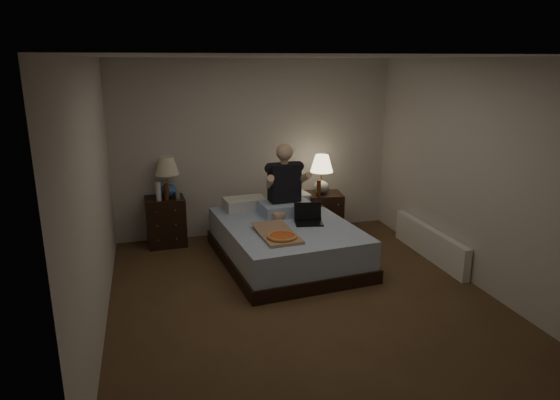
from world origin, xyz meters
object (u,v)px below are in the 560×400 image
object	(u,v)px
lamp_left	(167,177)
radiator	(430,243)
pizza_box	(282,237)
nightstand_right	(324,214)
water_bottle	(158,192)
beer_bottle_right	(319,188)
bed	(286,242)
nightstand_left	(166,221)
person	(286,180)
beer_bottle_left	(167,192)
laptop	(309,215)
lamp_right	(321,174)
soda_can	(177,195)

from	to	relation	value
lamp_left	radiator	size ratio (longest dim) A/B	0.35
lamp_left	pizza_box	xyz separation A→B (m)	(1.16, -1.60, -0.41)
nightstand_right	water_bottle	distance (m)	2.35
water_bottle	beer_bottle_right	size ratio (longest dim) A/B	1.09
water_bottle	bed	bearing A→B (deg)	-30.14
nightstand_left	nightstand_right	xyz separation A→B (m)	(2.23, -0.23, -0.02)
water_bottle	person	size ratio (longest dim) A/B	0.27
nightstand_right	beer_bottle_left	bearing A→B (deg)	-174.98
pizza_box	radiator	bearing A→B (deg)	1.73
nightstand_right	laptop	world-z (taller)	laptop
beer_bottle_left	person	world-z (taller)	person
laptop	radiator	distance (m)	1.63
beer_bottle_right	laptop	size ratio (longest dim) A/B	0.68
lamp_right	soda_can	bearing A→B (deg)	176.81
nightstand_right	beer_bottle_left	xyz separation A→B (m)	(-2.20, 0.09, 0.47)
person	nightstand_right	bearing A→B (deg)	26.07
nightstand_right	lamp_right	size ratio (longest dim) A/B	1.13
soda_can	beer_bottle_right	world-z (taller)	beer_bottle_right
soda_can	laptop	xyz separation A→B (m)	(1.53, -1.00, -0.10)
laptop	radiator	bearing A→B (deg)	-0.39
soda_can	person	xyz separation A→B (m)	(1.36, -0.52, 0.25)
lamp_right	soda_can	xyz separation A→B (m)	(-2.00, 0.11, -0.19)
soda_can	beer_bottle_right	xyz separation A→B (m)	(1.92, -0.25, 0.03)
soda_can	pizza_box	world-z (taller)	soda_can
lamp_right	water_bottle	distance (m)	2.25
nightstand_left	lamp_left	world-z (taller)	lamp_left
bed	soda_can	world-z (taller)	soda_can
water_bottle	person	bearing A→B (deg)	-17.39
soda_can	beer_bottle_left	world-z (taller)	beer_bottle_left
water_bottle	soda_can	size ratio (longest dim) A/B	2.50
bed	lamp_right	distance (m)	1.26
bed	person	bearing A→B (deg)	69.98
lamp_left	person	distance (m)	1.61
bed	nightstand_left	xyz separation A→B (m)	(-1.43, 1.01, 0.08)
bed	nightstand_right	size ratio (longest dim) A/B	3.18
person	radiator	bearing A→B (deg)	-28.20
nightstand_right	radiator	distance (m)	1.55
beer_bottle_left	pizza_box	bearing A→B (deg)	-50.94
water_bottle	lamp_right	bearing A→B (deg)	-2.30
lamp_left	beer_bottle_left	bearing A→B (deg)	-101.48
beer_bottle_right	pizza_box	xyz separation A→B (m)	(-0.87, -1.24, -0.20)
nightstand_left	lamp_left	bearing A→B (deg)	-2.58
nightstand_right	person	xyz separation A→B (m)	(-0.70, -0.41, 0.65)
lamp_right	beer_bottle_left	bearing A→B (deg)	177.69
lamp_left	person	size ratio (longest dim) A/B	0.60
radiator	nightstand_left	bearing A→B (deg)	156.76
lamp_right	beer_bottle_right	xyz separation A→B (m)	(-0.09, -0.14, -0.17)
radiator	pizza_box	bearing A→B (deg)	-174.21
person	soda_can	bearing A→B (deg)	154.60
water_bottle	pizza_box	world-z (taller)	water_bottle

